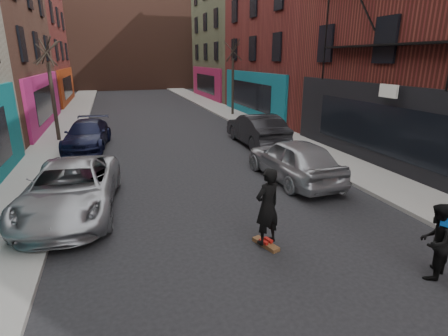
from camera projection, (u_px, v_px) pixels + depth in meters
sidewalk_left at (76, 111)px, 30.53m from camera, size 2.50×84.00×0.13m
sidewalk_right at (213, 106)px, 34.16m from camera, size 2.50×84.00×0.13m
building_far at (127, 41)px, 53.88m from camera, size 40.00×10.00×14.00m
tree_left_far at (51, 80)px, 18.65m from camera, size 2.00×2.00×6.50m
tree_right_far at (233, 71)px, 27.66m from camera, size 2.00×2.00×6.80m
parked_left_far at (71, 189)px, 10.47m from camera, size 3.04×5.72×1.53m
parked_left_end at (87, 135)px, 18.17m from camera, size 2.55×5.06×1.41m
parked_right_far at (293, 159)px, 13.27m from camera, size 2.13×4.92×1.65m
parked_right_end at (257, 129)px, 18.84m from camera, size 1.80×5.11×1.68m
skateboard at (266, 244)px, 8.76m from camera, size 0.46×0.83×0.10m
skateboarder at (267, 206)px, 8.45m from camera, size 0.82×0.67×1.96m
pedestrian at (436, 241)px, 7.31m from camera, size 1.01×0.93×1.67m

